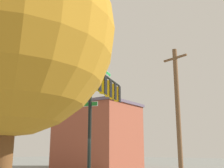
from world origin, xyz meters
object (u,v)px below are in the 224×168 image
object	(u,v)px
signal_pole_assembly	(104,94)
tree_near	(12,33)
utility_pole	(178,111)
brick_building	(98,135)

from	to	relation	value
signal_pole_assembly	tree_near	distance (m)	13.67
signal_pole_assembly	utility_pole	world-z (taller)	utility_pole
utility_pole	tree_near	size ratio (longest dim) A/B	1.50
tree_near	brick_building	bearing A→B (deg)	35.02
utility_pole	brick_building	distance (m)	15.29
tree_near	signal_pole_assembly	bearing A→B (deg)	30.23
tree_near	brick_building	size ratio (longest dim) A/B	0.67
utility_pole	brick_building	bearing A→B (deg)	57.30
utility_pole	brick_building	world-z (taller)	utility_pole
signal_pole_assembly	brick_building	world-z (taller)	signal_pole_assembly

